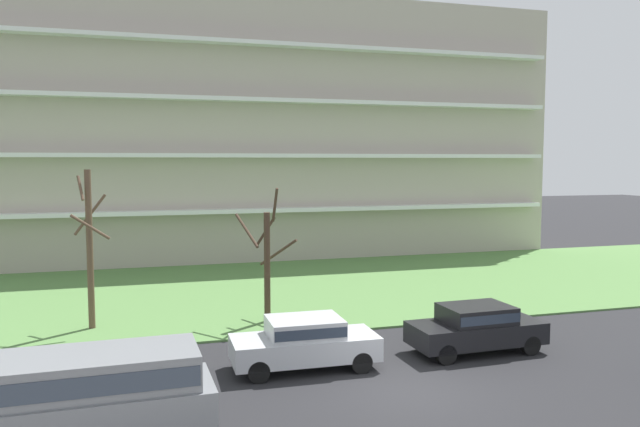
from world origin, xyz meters
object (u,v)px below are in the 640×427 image
at_px(van_gray_near_left, 84,400).
at_px(sedan_silver_center_right, 305,341).
at_px(sedan_black_near_right, 476,326).
at_px(tree_left, 267,259).
at_px(tree_far_left, 90,246).

distance_m(van_gray_near_left, sedan_silver_center_right, 7.41).
distance_m(van_gray_near_left, sedan_black_near_right, 12.53).
bearing_deg(tree_left, van_gray_near_left, -120.14).
xyz_separation_m(van_gray_near_left, sedan_silver_center_right, (5.87, 4.50, -0.52)).
relative_size(tree_left, van_gray_near_left, 1.00).
xyz_separation_m(tree_far_left, tree_left, (6.46, -0.85, -0.67)).
relative_size(van_gray_near_left, sedan_silver_center_right, 1.19).
xyz_separation_m(tree_left, sedan_silver_center_right, (0.02, -5.56, -1.63)).
bearing_deg(tree_left, tree_far_left, 172.54).
relative_size(tree_left, sedan_silver_center_right, 1.19).
relative_size(tree_left, sedan_black_near_right, 1.19).
relative_size(tree_far_left, tree_left, 1.13).
distance_m(tree_left, sedan_silver_center_right, 5.79).
relative_size(tree_far_left, van_gray_near_left, 1.14).
bearing_deg(tree_left, sedan_silver_center_right, -89.75).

